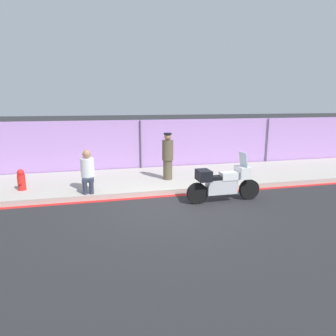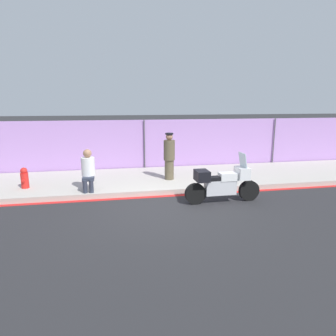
# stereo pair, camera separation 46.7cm
# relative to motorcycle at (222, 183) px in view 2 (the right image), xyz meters

# --- Properties ---
(ground_plane) EXTENTS (120.00, 120.00, 0.00)m
(ground_plane) POSITION_rel_motorcycle_xyz_m (-1.73, -0.26, -0.57)
(ground_plane) COLOR #262628
(sidewalk) EXTENTS (42.93, 3.38, 0.17)m
(sidewalk) POSITION_rel_motorcycle_xyz_m (-1.73, 2.64, -0.49)
(sidewalk) COLOR #ADA89E
(sidewalk) RESTS_ON ground_plane
(curb_paint_stripe) EXTENTS (42.93, 0.18, 0.01)m
(curb_paint_stripe) POSITION_rel_motorcycle_xyz_m (-1.73, 0.86, -0.57)
(curb_paint_stripe) COLOR red
(curb_paint_stripe) RESTS_ON ground_plane
(storefront_fence) EXTENTS (40.78, 0.17, 2.13)m
(storefront_fence) POSITION_rel_motorcycle_xyz_m (-1.73, 4.42, 0.49)
(storefront_fence) COLOR #AD7FC6
(storefront_fence) RESTS_ON ground_plane
(motorcycle) EXTENTS (2.23, 0.51, 1.43)m
(motorcycle) POSITION_rel_motorcycle_xyz_m (0.00, 0.00, 0.00)
(motorcycle) COLOR black
(motorcycle) RESTS_ON ground_plane
(officer_standing) EXTENTS (0.39, 0.39, 1.63)m
(officer_standing) POSITION_rel_motorcycle_xyz_m (-1.10, 2.25, 0.43)
(officer_standing) COLOR brown
(officer_standing) RESTS_ON sidewalk
(person_seated_on_curb) EXTENTS (0.41, 0.67, 1.26)m
(person_seated_on_curb) POSITION_rel_motorcycle_xyz_m (-3.79, 1.44, 0.29)
(person_seated_on_curb) COLOR #2D3342
(person_seated_on_curb) RESTS_ON sidewalk
(fire_hydrant) EXTENTS (0.23, 0.29, 0.66)m
(fire_hydrant) POSITION_rel_motorcycle_xyz_m (-5.79, 2.02, -0.08)
(fire_hydrant) COLOR red
(fire_hydrant) RESTS_ON sidewalk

